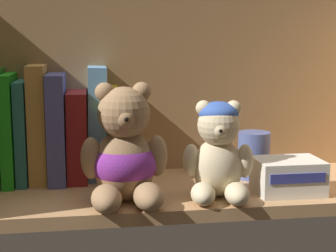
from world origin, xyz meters
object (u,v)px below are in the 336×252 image
object	(u,v)px
teddy_bear_larger	(125,156)
book_4	(58,126)
book_2	(24,130)
teddy_bear_smaller	(218,152)
book_5	(77,135)
book_3	(39,123)
book_7	(113,132)
pillar_candle	(254,155)
book_1	(12,127)
book_6	(97,122)
small_product_box	(288,176)

from	to	relation	value
teddy_bear_larger	book_4	bearing A→B (deg)	124.45
book_2	teddy_bear_smaller	distance (cm)	33.93
book_4	book_5	world-z (taller)	book_4
book_3	book_4	bearing A→B (deg)	0.00
book_7	book_5	bearing A→B (deg)	180.00
book_4	pillar_candle	size ratio (longest dim) A/B	2.24
book_1	book_3	xyz separation A→B (cm)	(4.57, 0.00, 0.69)
book_4	book_7	bearing A→B (deg)	0.00
teddy_bear_smaller	book_7	bearing A→B (deg)	134.79
book_5	book_6	world-z (taller)	book_6
book_2	book_7	world-z (taller)	book_2
pillar_candle	book_1	bearing A→B (deg)	172.66
teddy_bear_larger	small_product_box	xyz separation A→B (cm)	(25.67, 0.59, -4.29)
teddy_bear_smaller	pillar_candle	bearing A→B (deg)	48.24
book_4	book_7	xyz separation A→B (cm)	(9.47, 0.00, -1.18)
book_2	book_3	world-z (taller)	book_3
book_3	pillar_candle	bearing A→B (deg)	-8.25
teddy_bear_smaller	book_1	bearing A→B (deg)	154.71
book_2	book_6	xyz separation A→B (cm)	(12.38, 0.00, 1.09)
teddy_bear_smaller	small_product_box	world-z (taller)	teddy_bear_smaller
book_3	teddy_bear_smaller	world-z (taller)	book_3
book_4	book_2	bearing A→B (deg)	180.00
book_7	teddy_bear_larger	size ratio (longest dim) A/B	0.89
book_1	teddy_bear_smaller	bearing A→B (deg)	-25.29
book_7	small_product_box	distance (cm)	30.84
book_5	book_7	xyz separation A→B (cm)	(6.15, 0.00, 0.34)
book_7	book_1	bearing A→B (deg)	180.00
book_6	small_product_box	xyz separation A→B (cm)	(29.37, -14.62, -6.97)
book_4	teddy_bear_larger	bearing A→B (deg)	-55.55
book_1	book_6	bearing A→B (deg)	0.00
book_7	teddy_bear_larger	bearing A→B (deg)	-86.37
book_2	book_6	world-z (taller)	book_6
teddy_bear_smaller	book_4	bearing A→B (deg)	148.21
book_6	small_product_box	world-z (taller)	book_6
book_2	book_5	bearing A→B (deg)	0.00
book_3	small_product_box	distance (cm)	42.46
pillar_candle	small_product_box	bearing A→B (deg)	-74.39
teddy_bear_larger	teddy_bear_smaller	size ratio (longest dim) A/B	1.19
book_2	teddy_bear_smaller	xyz separation A→B (cm)	(30.26, -15.26, -1.52)
book_2	book_7	xyz separation A→B (cm)	(15.11, 0.00, -0.63)
book_5	teddy_bear_smaller	distance (cm)	26.21
book_3	teddy_bear_smaller	bearing A→B (deg)	-28.83
teddy_bear_larger	small_product_box	distance (cm)	26.04
book_3	book_5	size ratio (longest dim) A/B	1.30
book_3	book_1	bearing A→B (deg)	180.00
teddy_bear_larger	book_1	bearing A→B (deg)	139.97
teddy_bear_smaller	pillar_candle	distance (cm)	13.67
small_product_box	book_5	bearing A→B (deg)	155.96
book_5	book_2	bearing A→B (deg)	180.00
book_4	book_5	distance (cm)	3.66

